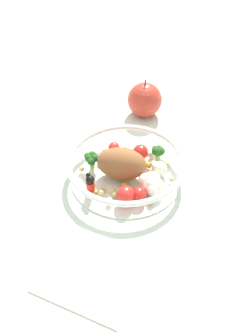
{
  "coord_description": "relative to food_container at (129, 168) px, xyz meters",
  "views": [
    {
      "loc": [
        0.56,
        -0.01,
        0.54
      ],
      "look_at": [
        0.01,
        -0.01,
        0.02
      ],
      "focal_mm": 42.72,
      "sensor_mm": 36.0,
      "label": 1
    }
  ],
  "objects": [
    {
      "name": "loose_apple",
      "position": [
        -0.21,
        0.04,
        0.01
      ],
      "size": [
        0.08,
        0.08,
        0.09
      ],
      "color": "#BC3828",
      "rests_on": "ground_plane"
    },
    {
      "name": "food_container",
      "position": [
        0.0,
        0.0,
        0.0
      ],
      "size": [
        0.22,
        0.22,
        0.07
      ],
      "color": "white",
      "rests_on": "ground_plane"
    },
    {
      "name": "ground_plane",
      "position": [
        -0.01,
        0.01,
        -0.03
      ],
      "size": [
        2.4,
        2.4,
        0.0
      ],
      "primitive_type": "plane",
      "color": "silver"
    },
    {
      "name": "folded_napkin",
      "position": [
        0.21,
        -0.05,
        -0.03
      ],
      "size": [
        0.18,
        0.19,
        0.01
      ],
      "primitive_type": "cube",
      "rotation": [
        0.0,
        0.0,
        -0.42
      ],
      "color": "silver",
      "rests_on": "ground_plane"
    }
  ]
}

